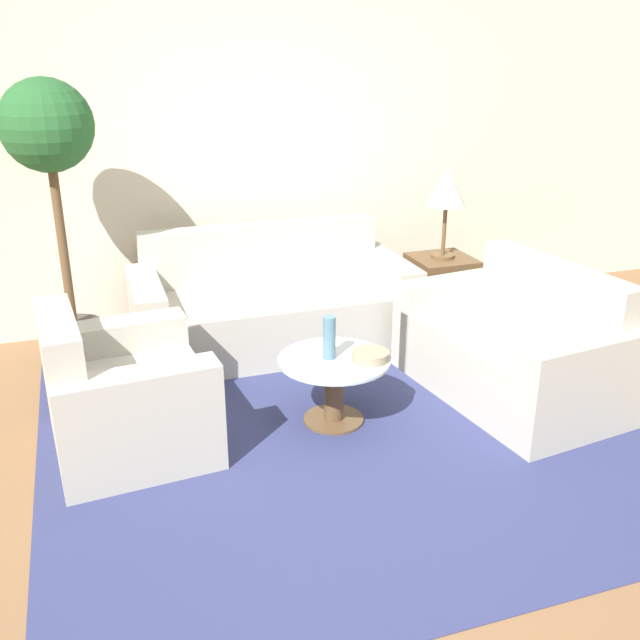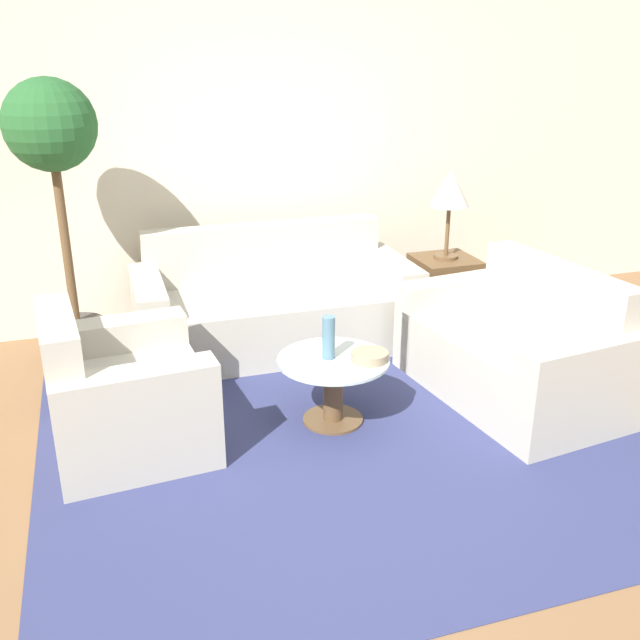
{
  "view_description": "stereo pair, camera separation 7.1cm",
  "coord_description": "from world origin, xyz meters",
  "px_view_note": "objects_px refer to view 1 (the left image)",
  "views": [
    {
      "loc": [
        -1.15,
        -2.81,
        2.09
      ],
      "look_at": [
        0.12,
        0.93,
        0.55
      ],
      "focal_mm": 40.0,
      "sensor_mm": 36.0,
      "label": 1
    },
    {
      "loc": [
        -1.09,
        -2.83,
        2.09
      ],
      "look_at": [
        0.12,
        0.93,
        0.55
      ],
      "focal_mm": 40.0,
      "sensor_mm": 36.0,
      "label": 2
    }
  ],
  "objects_px": {
    "coffee_table": "(334,381)",
    "table_lamp": "(447,190)",
    "armchair": "(118,401)",
    "loveseat": "(518,351)",
    "vase": "(329,337)",
    "sofa_main": "(271,308)",
    "bowl": "(370,356)",
    "potted_plant": "(53,174)"
  },
  "relations": [
    {
      "from": "sofa_main",
      "to": "vase",
      "type": "bearing_deg",
      "value": -89.48
    },
    {
      "from": "armchair",
      "to": "vase",
      "type": "bearing_deg",
      "value": -99.65
    },
    {
      "from": "table_lamp",
      "to": "bowl",
      "type": "xyz_separation_m",
      "value": [
        -1.08,
        -1.19,
        -0.66
      ]
    },
    {
      "from": "loveseat",
      "to": "potted_plant",
      "type": "height_order",
      "value": "potted_plant"
    },
    {
      "from": "armchair",
      "to": "loveseat",
      "type": "distance_m",
      "value": 2.44
    },
    {
      "from": "loveseat",
      "to": "vase",
      "type": "xyz_separation_m",
      "value": [
        -1.25,
        0.02,
        0.25
      ]
    },
    {
      "from": "armchair",
      "to": "loveseat",
      "type": "xyz_separation_m",
      "value": [
        2.43,
        -0.12,
        -0.0
      ]
    },
    {
      "from": "coffee_table",
      "to": "potted_plant",
      "type": "height_order",
      "value": "potted_plant"
    },
    {
      "from": "coffee_table",
      "to": "table_lamp",
      "type": "distance_m",
      "value": 1.87
    },
    {
      "from": "potted_plant",
      "to": "armchair",
      "type": "bearing_deg",
      "value": -79.94
    },
    {
      "from": "coffee_table",
      "to": "bowl",
      "type": "height_order",
      "value": "bowl"
    },
    {
      "from": "armchair",
      "to": "table_lamp",
      "type": "xyz_separation_m",
      "value": [
        2.47,
        0.99,
        0.81
      ]
    },
    {
      "from": "armchair",
      "to": "potted_plant",
      "type": "distance_m",
      "value": 1.59
    },
    {
      "from": "sofa_main",
      "to": "bowl",
      "type": "bearing_deg",
      "value": -80.56
    },
    {
      "from": "armchair",
      "to": "coffee_table",
      "type": "distance_m",
      "value": 1.21
    },
    {
      "from": "armchair",
      "to": "coffee_table",
      "type": "height_order",
      "value": "armchair"
    },
    {
      "from": "bowl",
      "to": "potted_plant",
      "type": "bearing_deg",
      "value": 139.28
    },
    {
      "from": "table_lamp",
      "to": "bowl",
      "type": "relative_size",
      "value": 3.11
    },
    {
      "from": "bowl",
      "to": "coffee_table",
      "type": "bearing_deg",
      "value": 156.09
    },
    {
      "from": "coffee_table",
      "to": "table_lamp",
      "type": "xyz_separation_m",
      "value": [
        1.27,
        1.1,
        0.83
      ]
    },
    {
      "from": "sofa_main",
      "to": "armchair",
      "type": "height_order",
      "value": "sofa_main"
    },
    {
      "from": "loveseat",
      "to": "table_lamp",
      "type": "bearing_deg",
      "value": 170.85
    },
    {
      "from": "bowl",
      "to": "table_lamp",
      "type": "bearing_deg",
      "value": 47.86
    },
    {
      "from": "table_lamp",
      "to": "bowl",
      "type": "bearing_deg",
      "value": -132.14
    },
    {
      "from": "table_lamp",
      "to": "loveseat",
      "type": "bearing_deg",
      "value": -91.78
    },
    {
      "from": "loveseat",
      "to": "potted_plant",
      "type": "xyz_separation_m",
      "value": [
        -2.64,
        1.3,
        1.05
      ]
    },
    {
      "from": "coffee_table",
      "to": "potted_plant",
      "type": "relative_size",
      "value": 0.34
    },
    {
      "from": "sofa_main",
      "to": "bowl",
      "type": "xyz_separation_m",
      "value": [
        0.22,
        -1.35,
        0.15
      ]
    },
    {
      "from": "coffee_table",
      "to": "vase",
      "type": "bearing_deg",
      "value": 142.99
    },
    {
      "from": "coffee_table",
      "to": "loveseat",
      "type": "bearing_deg",
      "value": -0.3
    },
    {
      "from": "sofa_main",
      "to": "coffee_table",
      "type": "xyz_separation_m",
      "value": [
        0.03,
        -1.27,
        -0.01
      ]
    },
    {
      "from": "potted_plant",
      "to": "vase",
      "type": "bearing_deg",
      "value": -42.6
    },
    {
      "from": "sofa_main",
      "to": "potted_plant",
      "type": "bearing_deg",
      "value": 178.77
    },
    {
      "from": "table_lamp",
      "to": "vase",
      "type": "relative_size",
      "value": 2.62
    },
    {
      "from": "armchair",
      "to": "loveseat",
      "type": "height_order",
      "value": "loveseat"
    },
    {
      "from": "sofa_main",
      "to": "table_lamp",
      "type": "distance_m",
      "value": 1.54
    },
    {
      "from": "loveseat",
      "to": "coffee_table",
      "type": "xyz_separation_m",
      "value": [
        -1.23,
        0.01,
        -0.01
      ]
    },
    {
      "from": "sofa_main",
      "to": "bowl",
      "type": "height_order",
      "value": "sofa_main"
    },
    {
      "from": "potted_plant",
      "to": "vase",
      "type": "distance_m",
      "value": 2.05
    },
    {
      "from": "bowl",
      "to": "armchair",
      "type": "bearing_deg",
      "value": 171.97
    },
    {
      "from": "sofa_main",
      "to": "coffee_table",
      "type": "height_order",
      "value": "sofa_main"
    },
    {
      "from": "table_lamp",
      "to": "sofa_main",
      "type": "bearing_deg",
      "value": 172.89
    }
  ]
}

